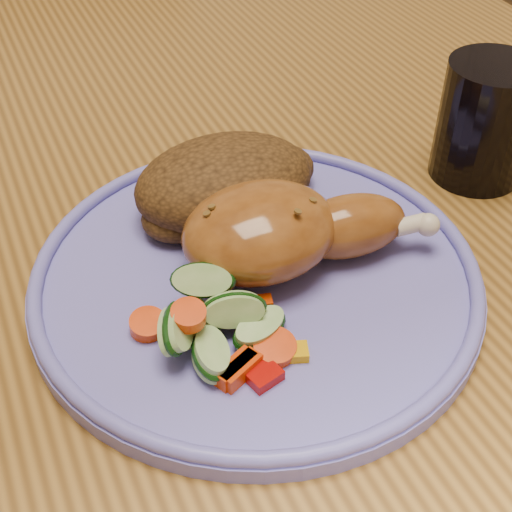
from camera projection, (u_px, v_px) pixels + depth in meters
The scene contains 8 objects.
dining_table at pixel (250, 281), 0.62m from camera, with size 0.90×1.40×0.75m.
chair_far at pixel (95, 117), 1.16m from camera, with size 0.42×0.42×0.91m.
plate at pixel (256, 279), 0.49m from camera, with size 0.31×0.31×0.01m, color #6A66C9.
plate_rim at pixel (256, 267), 0.48m from camera, with size 0.30×0.30×0.01m, color #6A66C9.
chicken_leg at pixel (282, 230), 0.48m from camera, with size 0.17×0.09×0.06m.
rice_pilaf at pixel (228, 183), 0.53m from camera, with size 0.15×0.10×0.06m.
vegetable_pile at pixel (213, 325), 0.43m from camera, with size 0.10×0.10×0.05m.
drinking_glass at pixel (485, 122), 0.56m from camera, with size 0.07×0.07×0.10m, color black.
Camera 1 is at (-0.18, -0.41, 1.09)m, focal length 50.00 mm.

